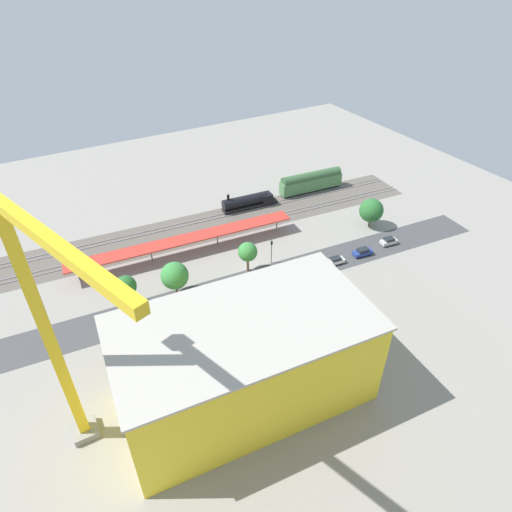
% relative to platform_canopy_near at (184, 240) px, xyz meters
% --- Properties ---
extents(ground_plane, '(181.92, 181.92, 0.00)m').
position_rel_platform_canopy_near_xyz_m(ground_plane, '(-10.25, 13.14, -3.83)').
color(ground_plane, gray).
rests_on(ground_plane, ground).
extents(rail_bed, '(114.48, 23.22, 0.01)m').
position_rel_platform_canopy_near_xyz_m(rail_bed, '(-10.25, -8.52, -3.83)').
color(rail_bed, '#5B544C').
rests_on(rail_bed, ground).
extents(street_asphalt, '(114.06, 17.86, 0.01)m').
position_rel_platform_canopy_near_xyz_m(street_asphalt, '(-10.25, 17.39, -3.83)').
color(street_asphalt, '#424244').
rests_on(street_asphalt, ground).
extents(track_rails, '(113.36, 16.82, 0.12)m').
position_rel_platform_canopy_near_xyz_m(track_rails, '(-10.25, -8.52, -3.65)').
color(track_rails, '#9E9EA8').
rests_on(track_rails, ground).
extents(platform_canopy_near, '(53.56, 8.45, 4.02)m').
position_rel_platform_canopy_near_xyz_m(platform_canopy_near, '(0.00, 0.00, 0.00)').
color(platform_canopy_near, '#B73328').
rests_on(platform_canopy_near, ground).
extents(locomotive, '(15.90, 4.06, 5.26)m').
position_rel_platform_canopy_near_xyz_m(locomotive, '(-23.60, -11.72, -1.98)').
color(locomotive, black).
rests_on(locomotive, ground).
extents(passenger_coach, '(19.51, 4.63, 5.97)m').
position_rel_platform_canopy_near_xyz_m(passenger_coach, '(-43.94, -11.71, -0.71)').
color(passenger_coach, black).
rests_on(passenger_coach, ground).
extents(parked_car_0, '(4.26, 2.36, 1.80)m').
position_rel_platform_canopy_near_xyz_m(parked_car_0, '(-44.26, 20.60, -3.03)').
color(parked_car_0, black).
rests_on(parked_car_0, ground).
extents(parked_car_1, '(4.78, 2.37, 1.85)m').
position_rel_platform_canopy_near_xyz_m(parked_car_1, '(-35.74, 21.03, -3.01)').
color(parked_car_1, black).
rests_on(parked_car_1, ground).
extents(parked_car_2, '(4.36, 2.13, 1.71)m').
position_rel_platform_canopy_near_xyz_m(parked_car_2, '(-28.15, 20.60, -3.07)').
color(parked_car_2, black).
rests_on(parked_car_2, ground).
extents(parked_car_3, '(4.41, 2.05, 1.76)m').
position_rel_platform_canopy_near_xyz_m(parked_car_3, '(-20.87, 20.61, -3.06)').
color(parked_car_3, black).
rests_on(parked_car_3, ground).
extents(parked_car_4, '(4.90, 2.39, 1.64)m').
position_rel_platform_canopy_near_xyz_m(parked_car_4, '(-14.00, 20.50, -3.10)').
color(parked_car_4, black).
rests_on(parked_car_4, ground).
extents(parked_car_5, '(4.60, 2.26, 1.73)m').
position_rel_platform_canopy_near_xyz_m(parked_car_5, '(-6.04, 20.40, -3.06)').
color(parked_car_5, black).
rests_on(parked_car_5, ground).
extents(construction_building, '(39.02, 22.64, 15.57)m').
position_rel_platform_canopy_near_xyz_m(construction_building, '(6.40, 41.58, 3.96)').
color(construction_building, yellow).
rests_on(construction_building, ground).
extents(construction_roof_slab, '(39.66, 23.28, 0.40)m').
position_rel_platform_canopy_near_xyz_m(construction_roof_slab, '(6.40, 41.58, 11.94)').
color(construction_roof_slab, '#ADA89E').
rests_on(construction_roof_slab, construction_building).
extents(tower_crane, '(11.04, 28.49, 40.48)m').
position_rel_platform_canopy_near_xyz_m(tower_crane, '(29.73, 38.69, 20.42)').
color(tower_crane, gray).
rests_on(tower_crane, ground).
extents(box_truck_0, '(9.46, 2.83, 3.23)m').
position_rel_platform_canopy_near_xyz_m(box_truck_0, '(14.17, 25.00, -2.21)').
color(box_truck_0, black).
rests_on(box_truck_0, ground).
extents(street_tree_0, '(4.30, 4.30, 7.27)m').
position_rel_platform_canopy_near_xyz_m(street_tree_0, '(-9.56, 13.09, 1.24)').
color(street_tree_0, brown).
rests_on(street_tree_0, ground).
extents(street_tree_1, '(5.69, 5.69, 7.77)m').
position_rel_platform_canopy_near_xyz_m(street_tree_1, '(7.18, 12.99, 1.08)').
color(street_tree_1, brown).
rests_on(street_tree_1, ground).
extents(street_tree_2, '(6.06, 6.06, 7.67)m').
position_rel_platform_canopy_near_xyz_m(street_tree_2, '(-45.74, 11.83, 0.80)').
color(street_tree_2, brown).
rests_on(street_tree_2, ground).
extents(street_tree_3, '(4.27, 4.27, 7.46)m').
position_rel_platform_canopy_near_xyz_m(street_tree_3, '(16.83, 11.91, 1.47)').
color(street_tree_3, brown).
rests_on(street_tree_3, ground).
extents(traffic_light, '(0.50, 0.36, 5.92)m').
position_rel_platform_canopy_near_xyz_m(traffic_light, '(-15.61, 13.09, 0.15)').
color(traffic_light, '#333333').
rests_on(traffic_light, ground).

